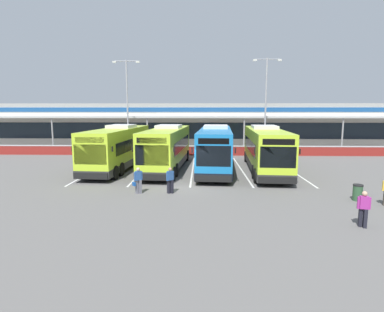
% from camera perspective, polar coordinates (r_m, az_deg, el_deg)
% --- Properties ---
extents(ground_plane, '(200.00, 200.00, 0.00)m').
position_cam_1_polar(ground_plane, '(21.19, -0.31, -5.47)').
color(ground_plane, '#605E5B').
extents(terminal_building, '(70.00, 13.00, 6.00)m').
position_cam_1_polar(terminal_building, '(47.52, 0.82, 5.90)').
color(terminal_building, beige).
rests_on(terminal_building, ground).
extents(red_barrier_wall, '(60.00, 0.40, 1.10)m').
position_cam_1_polar(red_barrier_wall, '(35.36, 0.50, 1.04)').
color(red_barrier_wall, maroon).
rests_on(red_barrier_wall, ground).
extents(coach_bus_leftmost, '(3.56, 12.29, 3.78)m').
position_cam_1_polar(coach_bus_leftmost, '(28.16, -13.26, 1.46)').
color(coach_bus_leftmost, '#B7DB2D').
rests_on(coach_bus_leftmost, ground).
extents(coach_bus_left_centre, '(3.56, 12.29, 3.78)m').
position_cam_1_polar(coach_bus_left_centre, '(27.12, -4.54, 1.39)').
color(coach_bus_left_centre, '#B7DB2D').
rests_on(coach_bus_left_centre, ground).
extents(coach_bus_centre, '(3.56, 12.29, 3.78)m').
position_cam_1_polar(coach_bus_centre, '(26.68, 4.29, 1.28)').
color(coach_bus_centre, '#1972B7').
rests_on(coach_bus_centre, ground).
extents(coach_bus_right_centre, '(3.56, 12.29, 3.78)m').
position_cam_1_polar(coach_bus_right_centre, '(26.82, 13.26, 1.12)').
color(coach_bus_right_centre, '#B7DB2D').
rests_on(coach_bus_right_centre, ground).
extents(bay_stripe_far_west, '(0.14, 13.00, 0.01)m').
position_cam_1_polar(bay_stripe_far_west, '(28.54, -16.99, -2.22)').
color(bay_stripe_far_west, silver).
rests_on(bay_stripe_far_west, ground).
extents(bay_stripe_west, '(0.14, 13.00, 0.01)m').
position_cam_1_polar(bay_stripe_west, '(27.48, -8.66, -2.34)').
color(bay_stripe_west, silver).
rests_on(bay_stripe_west, ground).
extents(bay_stripe_mid_west, '(0.14, 13.00, 0.01)m').
position_cam_1_polar(bay_stripe_mid_west, '(27.05, 0.13, -2.42)').
color(bay_stripe_mid_west, silver).
rests_on(bay_stripe_mid_west, ground).
extents(bay_stripe_centre, '(0.14, 13.00, 0.01)m').
position_cam_1_polar(bay_stripe_centre, '(27.26, 9.00, -2.44)').
color(bay_stripe_centre, silver).
rests_on(bay_stripe_centre, ground).
extents(bay_stripe_mid_east, '(0.14, 13.00, 0.01)m').
position_cam_1_polar(bay_stripe_mid_east, '(28.11, 17.53, -2.40)').
color(bay_stripe_mid_east, silver).
rests_on(bay_stripe_mid_east, ground).
extents(pedestrian_with_handbag, '(0.61, 0.52, 1.62)m').
position_cam_1_polar(pedestrian_with_handbag, '(19.36, -9.85, -4.32)').
color(pedestrian_with_handbag, slate).
rests_on(pedestrian_with_handbag, ground).
extents(pedestrian_in_dark_coat, '(0.46, 0.43, 1.62)m').
position_cam_1_polar(pedestrian_in_dark_coat, '(19.16, -4.01, -4.30)').
color(pedestrian_in_dark_coat, black).
rests_on(pedestrian_in_dark_coat, ground).
extents(pedestrian_near_bin, '(0.54, 0.36, 1.62)m').
position_cam_1_polar(pedestrian_near_bin, '(15.59, 28.91, -8.32)').
color(pedestrian_near_bin, black).
rests_on(pedestrian_near_bin, ground).
extents(lamp_post_west, '(3.24, 0.28, 11.00)m').
position_cam_1_polar(lamp_post_west, '(38.99, -11.77, 10.00)').
color(lamp_post_west, '#9E9EA3').
rests_on(lamp_post_west, ground).
extents(lamp_post_centre, '(3.24, 0.28, 11.00)m').
position_cam_1_polar(lamp_post_centre, '(37.86, 13.36, 10.00)').
color(lamp_post_centre, '#9E9EA3').
rests_on(lamp_post_centre, ground).
extents(litter_bin, '(0.54, 0.54, 0.93)m').
position_cam_1_polar(litter_bin, '(20.04, 28.06, -5.91)').
color(litter_bin, '#2D5133').
rests_on(litter_bin, ground).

